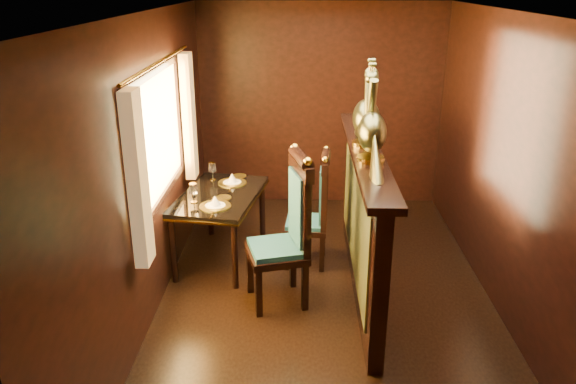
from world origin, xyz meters
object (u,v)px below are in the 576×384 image
peacock_left (373,115)px  chair_left (291,225)px  chair_right (317,206)px  dining_table (220,200)px  peacock_right (367,102)px

peacock_left → chair_left: bearing=170.5°
chair_right → dining_table: bearing=179.8°
chair_right → peacock_left: 1.43m
chair_left → chair_right: 0.75m
chair_left → peacock_left: peacock_left is taller
peacock_left → peacock_right: 0.44m
chair_right → peacock_right: bearing=-38.6°
dining_table → peacock_right: peacock_right is taller
chair_right → peacock_right: 1.25m
dining_table → chair_right: 0.98m
dining_table → peacock_right: 1.82m
dining_table → chair_left: bearing=-36.6°
dining_table → peacock_right: bearing=-7.9°
dining_table → peacock_left: 1.96m
dining_table → peacock_left: peacock_left is taller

